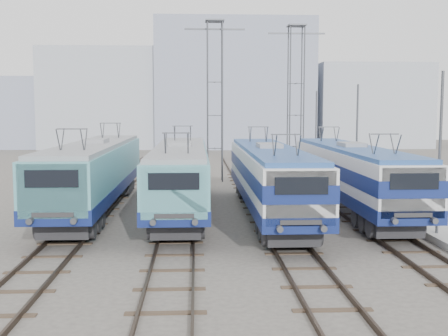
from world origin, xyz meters
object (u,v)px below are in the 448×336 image
Objects in this scene: mast_rear at (316,133)px; locomotive_center_right at (270,174)px; locomotive_center_left at (180,172)px; catenary_tower_east at (296,94)px; locomotive_far_right at (352,171)px; catenary_tower_west at (215,94)px; locomotive_far_left at (95,170)px; mast_front at (440,157)px; mast_mid at (357,141)px.

locomotive_center_right is at bearing -108.68° from mast_rear.
locomotive_center_left is 1.45× the size of catenary_tower_east.
locomotive_center_left reaches higher than locomotive_far_right.
locomotive_center_right is 15.59m from catenary_tower_west.
catenary_tower_west is at bearing 116.33° from locomotive_far_right.
mast_front reaches higher than locomotive_far_left.
mast_rear reaches higher than locomotive_center_right.
mast_front and mast_rear have the same top height.
catenary_tower_east is at bearing 90.92° from locomotive_far_right.
mast_front is at bearing -24.82° from locomotive_far_left.
locomotive_center_right is 2.48× the size of mast_front.
locomotive_far_right is 2.45× the size of mast_mid.
locomotive_far_right is at bearing 14.25° from locomotive_center_right.
locomotive_far_left is 2.58× the size of mast_front.
catenary_tower_east is 1.71× the size of mast_rear.
locomotive_far_right is at bearing -95.99° from mast_rear.
catenary_tower_west is 6.80m from catenary_tower_east.
mast_mid is at bearing -90.00° from mast_rear.
locomotive_far_right is 2.45× the size of mast_front.
mast_mid is (1.85, 5.64, 1.30)m from locomotive_far_right.
catenary_tower_east reaches higher than mast_rear.
catenary_tower_west is (6.75, 12.90, 4.39)m from locomotive_far_left.
mast_mid is (2.10, -10.00, -3.14)m from catenary_tower_east.
mast_rear is (6.35, 18.78, 1.28)m from locomotive_center_right.
mast_rear is (10.85, 17.42, 1.33)m from locomotive_center_left.
locomotive_far_right is 6.08m from mast_mid.
catenary_tower_east is at bearing 95.45° from mast_front.
locomotive_center_right is 8.32m from mast_front.
locomotive_far_right is 6.75m from mast_front.
locomotive_center_left is 14.32m from catenary_tower_west.
catenary_tower_east is 4.28m from mast_rear.
locomotive_far_left is at bearing 168.19° from locomotive_center_right.
locomotive_center_right is 19.87m from mast_rear.
locomotive_far_left is at bearing 176.86° from locomotive_far_right.
locomotive_center_left is 1.01× the size of locomotive_far_right.
catenary_tower_west is at bearing 137.07° from mast_mid.
catenary_tower_east is at bearing 101.86° from mast_mid.
mast_rear is at bearing 47.75° from locomotive_far_left.
mast_mid reaches higher than locomotive_far_right.
mast_mid is at bearing 90.00° from mast_front.
mast_front reaches higher than locomotive_far_right.
locomotive_center_left is 12.76m from mast_front.
locomotive_far_left is at bearing 173.38° from locomotive_center_left.
locomotive_center_right is at bearing -104.21° from catenary_tower_east.
locomotive_center_left is 2.49× the size of mast_rear.
catenary_tower_east is (8.75, 15.42, 4.47)m from locomotive_center_left.
mast_mid is (15.35, 4.90, 1.25)m from locomotive_far_left.
mast_rear is at bearing 90.00° from mast_mid.
mast_mid is 1.00× the size of mast_rear.
locomotive_center_left reaches higher than locomotive_center_right.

